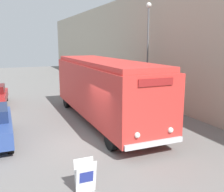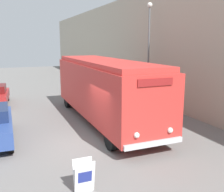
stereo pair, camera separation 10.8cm
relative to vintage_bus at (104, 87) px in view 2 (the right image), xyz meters
name	(u,v)px [view 2 (the right image)]	position (x,y,z in m)	size (l,w,h in m)	color
ground_plane	(90,144)	(-1.81, -3.02, -1.97)	(80.00, 80.00, 0.00)	slate
building_wall_right	(132,46)	(5.29, 6.98, 2.17)	(0.30, 60.00, 8.27)	#B2A893
vintage_bus	(104,87)	(0.00, 0.00, 0.00)	(2.68, 10.89, 3.49)	black
sign_board	(84,177)	(-3.12, -6.60, -1.47)	(0.61, 0.38, 1.03)	gray
streetlamp	(149,41)	(4.33, 2.57, 2.56)	(0.36, 0.36, 7.08)	#595E60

